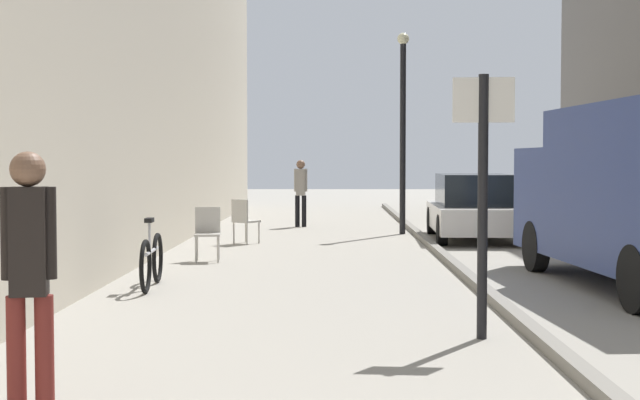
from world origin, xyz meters
name	(u,v)px	position (x,y,z in m)	size (l,w,h in m)	color
ground_plane	(359,274)	(0.00, 12.00, 0.00)	(80.00, 80.00, 0.00)	gray
kerb_strip	(461,270)	(1.58, 12.00, 0.06)	(0.16, 40.00, 0.12)	slate
pedestrian_main_foreground	(29,266)	(-2.45, 4.18, 1.05)	(0.36, 0.24, 1.82)	maroon
pedestrian_mid_block	(301,188)	(-1.23, 21.71, 1.02)	(0.35, 0.23, 1.76)	black
parked_car	(474,207)	(2.74, 18.03, 0.71)	(1.97, 4.27, 1.45)	silver
street_sign_post	(483,182)	(1.06, 7.02, 1.55)	(0.60, 0.10, 2.60)	black
lamp_post	(403,119)	(1.27, 19.45, 2.72)	(0.28, 0.28, 4.76)	black
bicycle_leaning	(152,260)	(-2.90, 10.45, 0.38)	(0.14, 1.77, 0.98)	black
cafe_chair_near_window	(208,230)	(-2.58, 13.73, 0.55)	(0.48, 0.48, 0.94)	#B7B2A8
cafe_chair_by_doorway	(243,218)	(-2.27, 16.92, 0.55)	(0.62, 0.62, 0.94)	#B7B2A8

